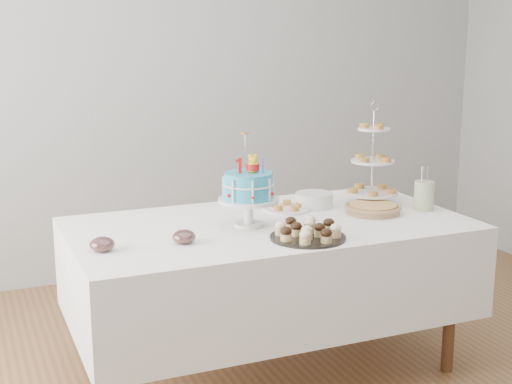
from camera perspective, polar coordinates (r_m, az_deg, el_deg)
name	(u,v)px	position (r m, az deg, el deg)	size (l,w,h in m)	color
walls	(298,109)	(3.09, 3.41, 6.65)	(5.04, 4.04, 2.70)	#A4A8AA
table	(269,267)	(3.53, 1.07, -6.01)	(1.92, 1.02, 0.77)	white
birthday_cake	(249,202)	(3.36, -0.59, -0.77)	(0.29, 0.29, 0.45)	white
cupcake_tray	(308,230)	(3.19, 4.18, -3.08)	(0.34, 0.34, 0.08)	black
pie	(373,208)	(3.68, 9.32, -1.28)	(0.29, 0.29, 0.05)	tan
tiered_stand	(373,162)	(3.84, 9.32, 2.41)	(0.28, 0.28, 0.55)	silver
plate_stack	(314,200)	(3.77, 4.67, -0.65)	(0.20, 0.20, 0.08)	white
pastry_plate	(287,207)	(3.70, 2.48, -1.22)	(0.24, 0.24, 0.04)	white
jam_bowl_a	(102,245)	(3.07, -12.21, -4.13)	(0.11, 0.11, 0.06)	silver
jam_bowl_b	(184,237)	(3.13, -5.78, -3.60)	(0.10, 0.10, 0.06)	silver
utensil_pitcher	(424,194)	(3.79, 13.31, -0.20)	(0.11, 0.10, 0.23)	beige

